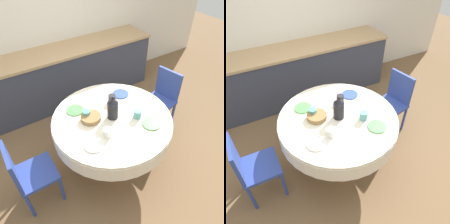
# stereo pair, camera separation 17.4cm
# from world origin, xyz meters

# --- Properties ---
(ground_plane) EXTENTS (12.00, 12.00, 0.00)m
(ground_plane) POSITION_xyz_m (0.00, 0.00, 0.00)
(ground_plane) COLOR brown
(wall_back) EXTENTS (7.00, 0.05, 2.60)m
(wall_back) POSITION_xyz_m (0.00, 1.90, 1.30)
(wall_back) COLOR silver
(wall_back) RESTS_ON ground_plane
(kitchen_counter) EXTENTS (3.24, 0.64, 0.94)m
(kitchen_counter) POSITION_xyz_m (0.00, 1.57, 0.47)
(kitchen_counter) COLOR #383D4C
(kitchen_counter) RESTS_ON ground_plane
(dining_table) EXTENTS (1.37, 1.37, 0.77)m
(dining_table) POSITION_xyz_m (0.00, 0.00, 0.64)
(dining_table) COLOR tan
(dining_table) RESTS_ON ground_plane
(chair_left) EXTENTS (0.47, 0.47, 0.90)m
(chair_left) POSITION_xyz_m (1.00, 0.21, 0.51)
(chair_left) COLOR #2D428E
(chair_left) RESTS_ON ground_plane
(chair_right) EXTENTS (0.40, 0.40, 0.90)m
(chair_right) POSITION_xyz_m (-1.02, 0.00, 0.51)
(chair_right) COLOR #2D428E
(chair_right) RESTS_ON ground_plane
(plate_near_left) EXTENTS (0.20, 0.20, 0.01)m
(plate_near_left) POSITION_xyz_m (-0.37, -0.25, 0.77)
(plate_near_left) COLOR white
(plate_near_left) RESTS_ON dining_table
(cup_near_left) EXTENTS (0.09, 0.09, 0.09)m
(cup_near_left) POSITION_xyz_m (-0.19, -0.21, 0.81)
(cup_near_left) COLOR white
(cup_near_left) RESTS_ON dining_table
(plate_near_right) EXTENTS (0.20, 0.20, 0.01)m
(plate_near_right) POSITION_xyz_m (0.30, -0.33, 0.77)
(plate_near_right) COLOR #5BA85B
(plate_near_right) RESTS_ON dining_table
(cup_near_right) EXTENTS (0.09, 0.09, 0.09)m
(cup_near_right) POSITION_xyz_m (0.24, -0.15, 0.81)
(cup_near_right) COLOR #5BA39E
(cup_near_right) RESTS_ON dining_table
(plate_far_left) EXTENTS (0.20, 0.20, 0.01)m
(plate_far_left) POSITION_xyz_m (-0.30, 0.33, 0.77)
(plate_far_left) COLOR #5BA85B
(plate_far_left) RESTS_ON dining_table
(cup_far_left) EXTENTS (0.09, 0.09, 0.09)m
(cup_far_left) POSITION_xyz_m (-0.24, 0.16, 0.81)
(cup_far_left) COLOR #5BA39E
(cup_far_left) RESTS_ON dining_table
(plate_far_right) EXTENTS (0.20, 0.20, 0.01)m
(plate_far_right) POSITION_xyz_m (0.33, 0.30, 0.77)
(plate_far_right) COLOR #3856AD
(plate_far_right) RESTS_ON dining_table
(cup_far_right) EXTENTS (0.09, 0.09, 0.09)m
(cup_far_right) POSITION_xyz_m (0.15, 0.24, 0.81)
(cup_far_right) COLOR #28282D
(cup_far_right) RESTS_ON dining_table
(coffee_carafe) EXTENTS (0.12, 0.12, 0.29)m
(coffee_carafe) POSITION_xyz_m (0.01, 0.00, 0.89)
(coffee_carafe) COLOR black
(coffee_carafe) RESTS_ON dining_table
(bread_basket) EXTENTS (0.22, 0.22, 0.06)m
(bread_basket) POSITION_xyz_m (-0.22, 0.10, 0.80)
(bread_basket) COLOR olive
(bread_basket) RESTS_ON dining_table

